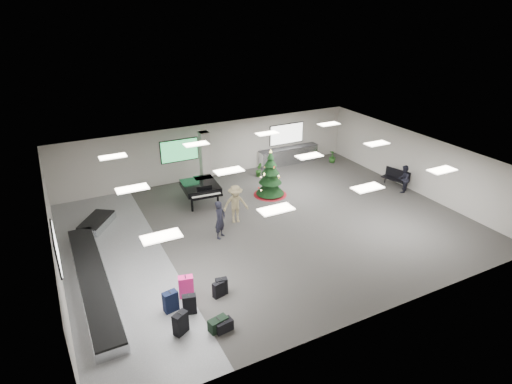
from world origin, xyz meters
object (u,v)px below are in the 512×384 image
traveler_a (220,220)px  pink_suitcase (186,287)px  bench (397,177)px  potted_plant_left (259,170)px  traveler_b (236,204)px  service_counter (288,156)px  potted_plant_right (332,157)px  baggage_carousel (94,267)px  grand_piano (201,187)px  christmas_tree (270,180)px  traveler_bench (404,179)px

traveler_a → pink_suitcase: bearing=-167.8°
bench → potted_plant_left: 7.89m
traveler_a → traveler_b: traveler_b is taller
service_counter → potted_plant_right: 2.87m
baggage_carousel → potted_plant_right: bearing=20.0°
baggage_carousel → potted_plant_right: (15.49, 5.64, 0.19)m
grand_piano → traveler_b: bearing=-69.2°
grand_piano → bench: size_ratio=1.47×
pink_suitcase → christmas_tree: (6.81, 6.20, 0.47)m
bench → traveler_b: 9.84m
traveler_a → traveler_bench: size_ratio=1.15×
bench → potted_plant_right: bearing=85.6°
service_counter → bench: bearing=-58.1°
potted_plant_right → baggage_carousel: bearing=-160.0°
pink_suitcase → potted_plant_right: pink_suitcase is taller
bench → potted_plant_right: 4.80m
service_counter → bench: 6.82m
traveler_b → bench: bearing=11.1°
christmas_tree → bench: size_ratio=1.63×
traveler_a → traveler_b: bearing=1.4°
traveler_bench → baggage_carousel: bearing=-31.5°
pink_suitcase → traveler_a: bearing=63.6°
grand_piano → traveler_a: size_ratio=1.33×
potted_plant_right → service_counter: bearing=157.6°
bench → traveler_b: size_ratio=0.85×
traveler_a → potted_plant_right: size_ratio=2.19×
pink_suitcase → potted_plant_left: 11.54m
christmas_tree → potted_plant_right: christmas_tree is taller
christmas_tree → traveler_bench: 7.26m
traveler_bench → potted_plant_left: 8.17m
baggage_carousel → grand_piano: bearing=33.1°
potted_plant_left → baggage_carousel: bearing=-150.6°
christmas_tree → traveler_b: (-2.92, -1.93, 0.05)m
pink_suitcase → traveler_b: size_ratio=0.45×
pink_suitcase → grand_piano: grand_piano is taller
service_counter → christmas_tree: size_ratio=1.57×
service_counter → traveler_a: size_ratio=2.31×
bench → pink_suitcase: bearing=-179.6°
traveler_a → potted_plant_right: (10.08, 5.45, -0.48)m
baggage_carousel → traveler_a: (5.41, 0.19, 0.66)m
traveler_a → potted_plant_right: traveler_a is taller
bench → traveler_b: (-9.83, 0.26, 0.39)m
traveler_a → christmas_tree: bearing=-2.9°
traveler_b → traveler_bench: 9.60m
potted_plant_left → service_counter: bearing=20.6°
service_counter → traveler_b: 8.34m
baggage_carousel → traveler_a: traveler_a is taller
pink_suitcase → traveler_bench: size_ratio=0.55×
baggage_carousel → traveler_bench: traveler_bench is taller
baggage_carousel → bench: 16.47m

